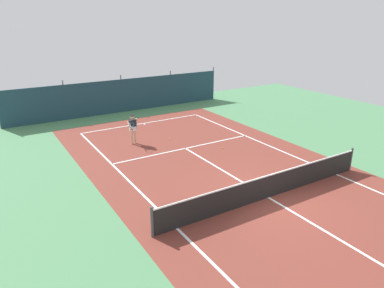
{
  "coord_description": "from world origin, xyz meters",
  "views": [
    {
      "loc": [
        -9.03,
        -8.99,
        6.75
      ],
      "look_at": [
        -0.62,
        4.72,
        0.9
      ],
      "focal_mm": 33.24,
      "sensor_mm": 36.0,
      "label": 1
    }
  ],
  "objects_px": {
    "tennis_net": "(269,186)",
    "tennis_player": "(133,127)",
    "tennis_ball_midcourt": "(170,139)",
    "tennis_ball_near_player": "(222,148)"
  },
  "relations": [
    {
      "from": "tennis_ball_near_player",
      "to": "tennis_ball_midcourt",
      "type": "relative_size",
      "value": 1.0
    },
    {
      "from": "tennis_net",
      "to": "tennis_ball_midcourt",
      "type": "xyz_separation_m",
      "value": [
        0.01,
        8.14,
        -0.48
      ]
    },
    {
      "from": "tennis_ball_near_player",
      "to": "tennis_ball_midcourt",
      "type": "xyz_separation_m",
      "value": [
        -1.69,
        2.76,
        0.0
      ]
    },
    {
      "from": "tennis_net",
      "to": "tennis_player",
      "type": "relative_size",
      "value": 6.17
    },
    {
      "from": "tennis_net",
      "to": "tennis_player",
      "type": "height_order",
      "value": "tennis_player"
    },
    {
      "from": "tennis_player",
      "to": "tennis_ball_near_player",
      "type": "height_order",
      "value": "tennis_player"
    },
    {
      "from": "tennis_net",
      "to": "tennis_ball_near_player",
      "type": "distance_m",
      "value": 5.65
    },
    {
      "from": "tennis_net",
      "to": "tennis_ball_near_player",
      "type": "bearing_deg",
      "value": 72.5
    },
    {
      "from": "tennis_player",
      "to": "tennis_ball_midcourt",
      "type": "distance_m",
      "value": 2.32
    },
    {
      "from": "tennis_net",
      "to": "tennis_ball_midcourt",
      "type": "height_order",
      "value": "tennis_net"
    }
  ]
}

